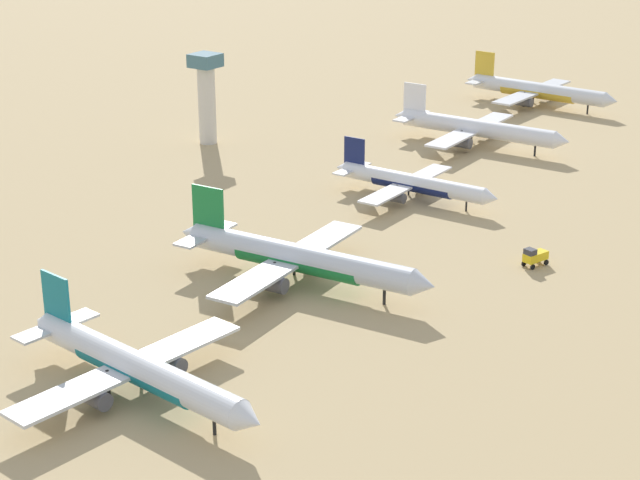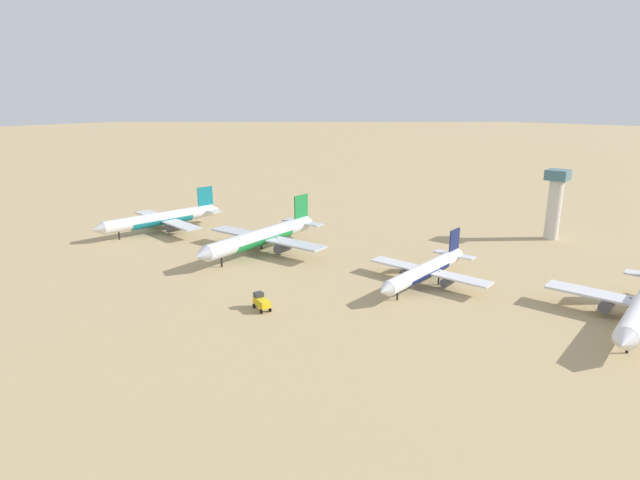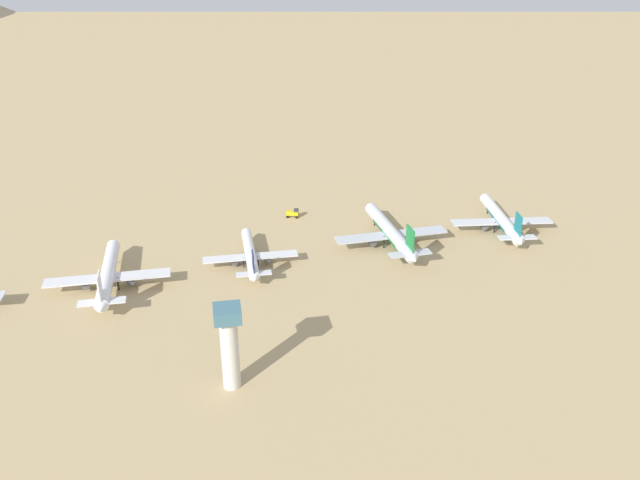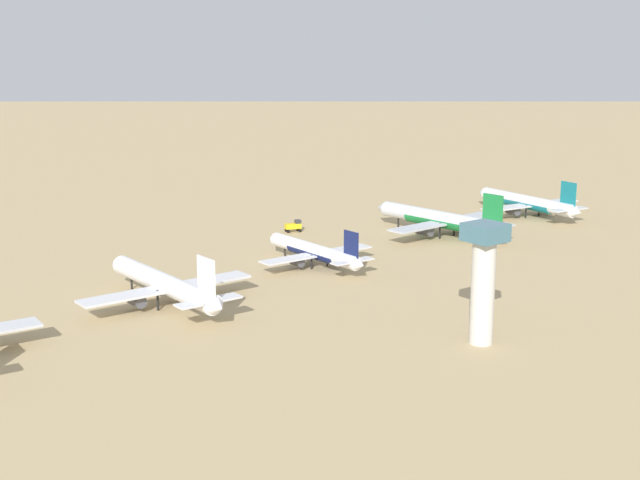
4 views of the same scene
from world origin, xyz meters
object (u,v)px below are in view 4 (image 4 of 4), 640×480
Objects in this scene: parked_jet_0 at (528,203)px; parked_jet_1 at (440,219)px; parked_jet_3 at (165,284)px; parked_jet_2 at (315,251)px; service_truck at (294,226)px; control_tower at (483,276)px.

parked_jet_0 is 0.92× the size of parked_jet_1.
parked_jet_1 is at bearing -81.31° from parked_jet_3.
parked_jet_2 reaches higher than service_truck.
parked_jet_3 is 73.93m from control_tower.
parked_jet_0 is at bearing -108.74° from service_truck.
parked_jet_1 is at bearing -40.34° from control_tower.
parked_jet_1 reaches higher than service_truck.
parked_jet_2 is 7.63× the size of service_truck.
parked_jet_2 is at bearing 151.80° from service_truck.
control_tower is (-78.33, 66.52, 8.70)m from parked_jet_1.
parked_jet_3 is 2.11× the size of control_tower.
parked_jet_0 is at bearing -83.16° from parked_jet_2.
parked_jet_3 is at bearing 124.56° from service_truck.
control_tower is at bearing 125.90° from parked_jet_0.
control_tower is (-111.50, 32.61, 11.94)m from service_truck.
parked_jet_1 is at bearing -134.37° from service_truck.
service_truck is at bearing -28.20° from parked_jet_2.
parked_jet_0 is at bearing -82.16° from parked_jet_3.
parked_jet_0 reaches higher than service_truck.
control_tower reaches higher than parked_jet_1.
parked_jet_1 is 103.13m from control_tower.
parked_jet_0 is 1.19× the size of parked_jet_2.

